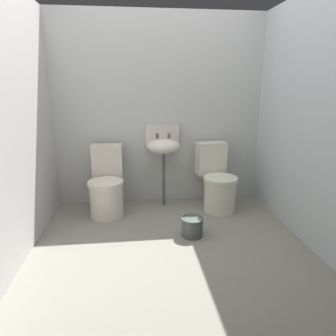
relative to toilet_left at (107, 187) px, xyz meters
name	(u,v)px	position (x,y,z in m)	size (l,w,h in m)	color
ground_plane	(172,255)	(0.65, -0.94, -0.36)	(2.96, 2.99, 0.08)	gray
wall_back	(159,111)	(0.65, 0.40, 0.83)	(2.96, 0.10, 2.30)	#B8BBB9
wall_left	(5,126)	(-0.68, -0.84, 0.83)	(0.10, 2.79, 2.30)	#B9B5B4
wall_right	(319,122)	(1.97, -0.84, 0.83)	(0.10, 2.79, 2.30)	#B2BBBF
toilet_left	(107,187)	(0.00, 0.00, 0.00)	(0.41, 0.60, 0.78)	silver
toilet_right	(217,183)	(1.32, 0.00, 0.00)	(0.47, 0.64, 0.78)	silver
sink	(163,146)	(0.68, 0.19, 0.43)	(0.42, 0.35, 0.99)	#49514C
bucket	(192,226)	(0.88, -0.67, -0.22)	(0.23, 0.23, 0.19)	#49514C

